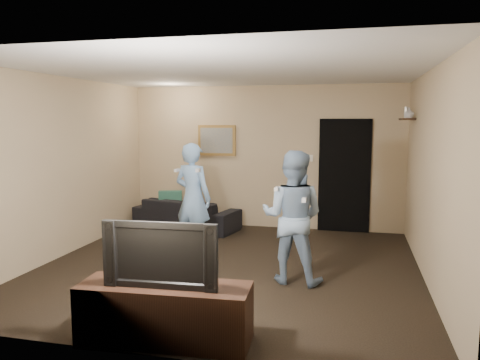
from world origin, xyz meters
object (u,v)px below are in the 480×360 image
(sofa, at_px, (187,214))
(tv_console, at_px, (165,314))
(wii_player_left, at_px, (193,198))
(wii_player_right, at_px, (292,217))
(television, at_px, (164,252))

(sofa, relative_size, tv_console, 1.24)
(sofa, bearing_deg, tv_console, 119.25)
(sofa, xyz_separation_m, wii_player_left, (0.63, -1.41, 0.54))
(sofa, xyz_separation_m, tv_console, (1.34, -4.20, -0.03))
(wii_player_left, bearing_deg, wii_player_right, -30.51)
(sofa, distance_m, tv_console, 4.41)
(television, height_order, wii_player_left, wii_player_left)
(television, height_order, wii_player_right, wii_player_right)
(wii_player_left, xyz_separation_m, wii_player_right, (1.61, -0.95, -0.01))
(sofa, height_order, tv_console, sofa)
(wii_player_right, bearing_deg, wii_player_left, 149.49)
(tv_console, distance_m, wii_player_left, 2.94)
(tv_console, relative_size, wii_player_left, 0.93)
(television, relative_size, wii_player_left, 0.62)
(wii_player_left, bearing_deg, tv_console, -75.66)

